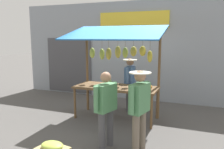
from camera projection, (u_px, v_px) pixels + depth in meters
The scene contains 6 objects.
ground_plane at pixel (116, 118), 6.25m from camera, with size 40.00×40.00×0.00m, color #514F4C.
street_backdrop at pixel (136, 51), 8.02m from camera, with size 9.00×0.30×3.40m.
market_stall at pixel (117, 61), 6.04m from camera, with size 2.50×1.46×2.50m.
vendor_with_sunhat at pixel (130, 81), 6.73m from camera, with size 0.41×0.68×1.57m.
shopper_with_ponytail at pixel (140, 105), 4.29m from camera, with size 0.41×0.66×1.58m.
shopper_with_shopping_bag at pixel (106, 105), 4.46m from camera, with size 0.34×0.64×1.53m.
Camera 1 is at (-2.05, 5.61, 2.17)m, focal length 36.78 mm.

